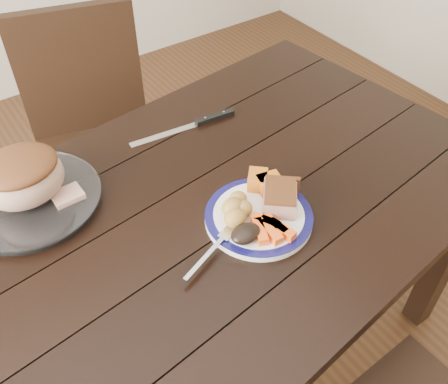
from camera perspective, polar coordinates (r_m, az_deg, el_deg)
ground at (r=1.79m, az=-2.61°, el=-19.32°), size 4.00×4.00×0.00m
dining_table at (r=1.24m, az=-3.57°, el=-5.68°), size 1.70×1.08×0.75m
chair_far at (r=1.85m, az=-14.61°, el=6.78°), size 0.52×0.52×0.93m
dinner_plate at (r=1.16m, az=3.98°, el=-2.91°), size 0.25×0.25×0.02m
plate_rim at (r=1.15m, az=4.00°, el=-2.63°), size 0.25×0.25×0.02m
serving_platter at (r=1.28m, az=-21.22°, el=-0.91°), size 0.33×0.33×0.02m
pork_slice at (r=1.16m, az=6.37°, el=-0.75°), size 0.12×0.12×0.04m
roasted_potatoes at (r=1.13m, az=1.45°, el=-1.93°), size 0.09×0.09×0.05m
carrot_batons at (r=1.11m, az=5.34°, el=-4.14°), size 0.08×0.11×0.02m
pumpkin_wedges at (r=1.20m, az=4.51°, el=1.19°), size 0.08×0.09×0.04m
dark_mushroom at (r=1.09m, az=2.50°, el=-4.76°), size 0.07×0.05×0.03m
fork at (r=1.08m, az=-1.14°, el=-6.43°), size 0.17×0.08×0.00m
roast_joint at (r=1.24m, az=-22.05°, el=1.41°), size 0.19×0.17×0.13m
cut_slice at (r=1.24m, az=-17.43°, el=-0.44°), size 0.07×0.06×0.02m
carving_knife at (r=1.44m, az=-2.48°, el=8.07°), size 0.32×0.06×0.01m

